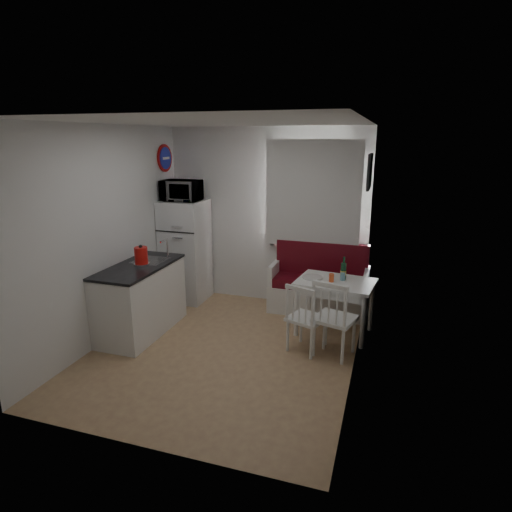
{
  "coord_description": "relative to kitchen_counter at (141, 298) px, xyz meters",
  "views": [
    {
      "loc": [
        1.76,
        -4.28,
        2.45
      ],
      "look_at": [
        0.24,
        0.5,
        1.05
      ],
      "focal_mm": 30.0,
      "sensor_mm": 36.0,
      "label": 1
    }
  ],
  "objects": [
    {
      "name": "floor",
      "position": [
        1.2,
        -0.16,
        -0.46
      ],
      "size": [
        3.0,
        3.5,
        0.02
      ],
      "primitive_type": "cube",
      "color": "#A67C58",
      "rests_on": "ground"
    },
    {
      "name": "ceiling",
      "position": [
        1.2,
        -0.16,
        2.14
      ],
      "size": [
        3.0,
        3.5,
        0.02
      ],
      "primitive_type": "cube",
      "color": "white",
      "rests_on": "wall_back"
    },
    {
      "name": "wall_back",
      "position": [
        1.2,
        1.59,
        0.84
      ],
      "size": [
        3.0,
        0.02,
        2.6
      ],
      "primitive_type": "cube",
      "color": "white",
      "rests_on": "floor"
    },
    {
      "name": "wall_front",
      "position": [
        1.2,
        -1.91,
        0.84
      ],
      "size": [
        3.0,
        0.02,
        2.6
      ],
      "primitive_type": "cube",
      "color": "white",
      "rests_on": "floor"
    },
    {
      "name": "wall_left",
      "position": [
        -0.3,
        -0.16,
        0.84
      ],
      "size": [
        0.02,
        3.5,
        2.6
      ],
      "primitive_type": "cube",
      "color": "white",
      "rests_on": "floor"
    },
    {
      "name": "wall_right",
      "position": [
        2.7,
        -0.16,
        0.84
      ],
      "size": [
        0.02,
        3.5,
        2.6
      ],
      "primitive_type": "cube",
      "color": "white",
      "rests_on": "floor"
    },
    {
      "name": "window",
      "position": [
        1.9,
        1.56,
        1.17
      ],
      "size": [
        1.22,
        0.06,
        1.47
      ],
      "primitive_type": "cube",
      "color": "white",
      "rests_on": "wall_back"
    },
    {
      "name": "curtain",
      "position": [
        1.9,
        1.49,
        1.22
      ],
      "size": [
        1.35,
        0.02,
        1.5
      ],
      "primitive_type": "cube",
      "color": "silver",
      "rests_on": "wall_back"
    },
    {
      "name": "kitchen_counter",
      "position": [
        0.0,
        0.0,
        0.0
      ],
      "size": [
        0.62,
        1.32,
        1.16
      ],
      "color": "white",
      "rests_on": "floor"
    },
    {
      "name": "wall_sign",
      "position": [
        -0.27,
        1.29,
        1.69
      ],
      "size": [
        0.03,
        0.4,
        0.4
      ],
      "primitive_type": "cylinder",
      "rotation": [
        0.0,
        1.57,
        0.0
      ],
      "color": "#1B26A3",
      "rests_on": "wall_left"
    },
    {
      "name": "picture_frame",
      "position": [
        2.67,
        0.94,
        1.59
      ],
      "size": [
        0.04,
        0.52,
        0.42
      ],
      "primitive_type": "cube",
      "color": "black",
      "rests_on": "wall_right"
    },
    {
      "name": "bench",
      "position": [
        2.06,
        1.36,
        -0.13
      ],
      "size": [
        1.39,
        0.53,
        0.99
      ],
      "color": "white",
      "rests_on": "floor"
    },
    {
      "name": "dining_table",
      "position": [
        2.37,
        0.71,
        0.17
      ],
      "size": [
        1.02,
        0.77,
        0.71
      ],
      "rotation": [
        0.0,
        0.0,
        -0.12
      ],
      "color": "white",
      "rests_on": "floor"
    },
    {
      "name": "chair_left",
      "position": [
        2.12,
        0.05,
        0.06
      ],
      "size": [
        0.5,
        0.49,
        0.45
      ],
      "rotation": [
        0.0,
        0.0,
        -0.34
      ],
      "color": "white",
      "rests_on": "floor"
    },
    {
      "name": "chair_right",
      "position": [
        2.45,
        0.04,
        0.12
      ],
      "size": [
        0.53,
        0.52,
        0.5
      ],
      "rotation": [
        0.0,
        0.0,
        -0.27
      ],
      "color": "white",
      "rests_on": "floor"
    },
    {
      "name": "fridge",
      "position": [
        0.02,
        1.24,
        0.32
      ],
      "size": [
        0.62,
        0.62,
        1.55
      ],
      "primitive_type": "cube",
      "color": "white",
      "rests_on": "floor"
    },
    {
      "name": "microwave",
      "position": [
        0.02,
        1.19,
        1.24
      ],
      "size": [
        0.55,
        0.37,
        0.3
      ],
      "primitive_type": "imported",
      "color": "white",
      "rests_on": "fridge"
    },
    {
      "name": "kettle",
      "position": [
        0.05,
        -0.0,
        0.57
      ],
      "size": [
        0.19,
        0.19,
        0.26
      ],
      "primitive_type": "cylinder",
      "color": "red",
      "rests_on": "kitchen_counter"
    },
    {
      "name": "wine_bottle",
      "position": [
        2.45,
        0.81,
        0.4
      ],
      "size": [
        0.07,
        0.07,
        0.29
      ],
      "primitive_type": null,
      "color": "#164729",
      "rests_on": "dining_table"
    },
    {
      "name": "drinking_glass_orange",
      "position": [
        2.32,
        0.66,
        0.31
      ],
      "size": [
        0.06,
        0.06,
        0.1
      ],
      "primitive_type": "cylinder",
      "color": "#FF5E2A",
      "rests_on": "dining_table"
    },
    {
      "name": "drinking_glass_blue",
      "position": [
        2.45,
        0.76,
        0.3
      ],
      "size": [
        0.06,
        0.06,
        0.1
      ],
      "primitive_type": "cylinder",
      "color": "#73AEC3",
      "rests_on": "dining_table"
    },
    {
      "name": "plate",
      "position": [
        2.07,
        0.73,
        0.26
      ],
      "size": [
        0.26,
        0.26,
        0.02
      ],
      "primitive_type": "cylinder",
      "color": "white",
      "rests_on": "dining_table"
    }
  ]
}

